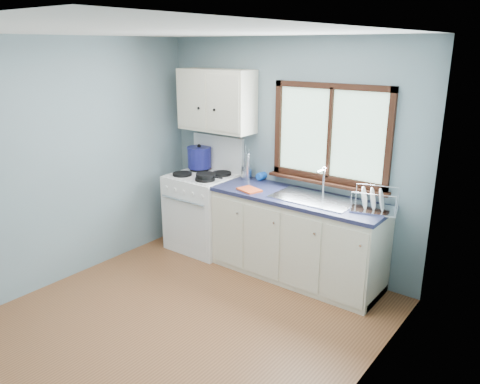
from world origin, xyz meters
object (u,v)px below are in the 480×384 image
Objects in this scene: sink at (313,205)px; base_cabinets at (296,241)px; stockpot at (199,157)px; dish_rack at (374,204)px; gas_range at (203,209)px; skillet at (206,176)px; thermos at (247,167)px; utensil_crock at (247,172)px.

base_cabinets is at bearing 179.87° from sink.
dish_rack is at bearing -2.12° from stockpot.
gas_range is 3.85× the size of skillet.
gas_range reaches higher than thermos.
thermos is at bearing 168.56° from base_cabinets.
gas_range reaches higher than base_cabinets.
gas_range is at bearing -161.78° from thermos.
utensil_crock is 0.08m from thermos.
stockpot is (-1.67, 0.14, 0.23)m from sink.
thermos is (0.53, 0.18, 0.58)m from gas_range.
gas_range reaches higher than skillet.
utensil_crock reaches higher than dish_rack.
thermos reaches higher than base_cabinets.
gas_range is 1.53m from sink.
stockpot is at bearing -178.51° from thermos.
skillet is (-1.13, -0.16, 0.57)m from base_cabinets.
skillet is 1.92m from dish_rack.
utensil_crock is (-0.80, 0.18, 0.59)m from base_cabinets.
skillet is at bearing -133.57° from utensil_crock.
utensil_crock reaches higher than base_cabinets.
stockpot reaches higher than base_cabinets.
skillet reaches higher than base_cabinets.
sink is (0.18, -0.00, 0.45)m from base_cabinets.
skillet is at bearing -39.05° from stockpot.
stockpot is at bearing 174.73° from base_cabinets.
sink is at bearing -10.69° from utensil_crock.
utensil_crock is at bearing 21.88° from gas_range.
gas_range is 4.11× the size of stockpot.
gas_range is 0.65m from stockpot.
skillet is 0.48m from stockpot.
sink is 1.01m from utensil_crock.
sink is (1.49, 0.02, 0.37)m from gas_range.
sink reaches higher than dish_rack.
base_cabinets is at bearing 168.94° from dish_rack.
sink is at bearing 0.71° from gas_range.
utensil_crock reaches higher than skillet.
thermos is 1.57m from dish_rack.
base_cabinets is 2.20× the size of sink.
thermos reaches higher than skillet.
skillet is at bearing -173.06° from sink.
gas_range reaches higher than sink.
dish_rack is at bearing -4.72° from utensil_crock.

